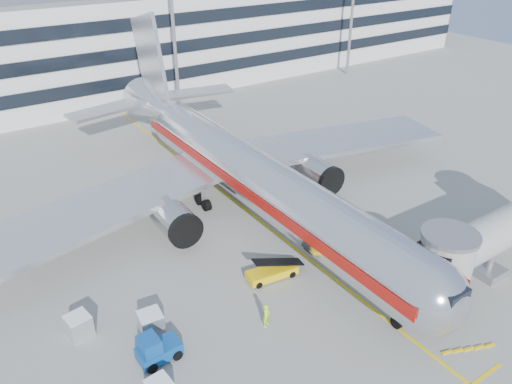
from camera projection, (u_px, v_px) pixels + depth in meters
ground at (321, 269)px, 40.51m from camera, size 180.00×180.00×0.00m
lead_in_line at (253, 215)px, 47.79m from camera, size 0.25×70.00×0.01m
main_jet at (243, 169)px, 47.01m from camera, size 50.95×48.70×16.06m
jet_bridge at (511, 227)px, 38.79m from camera, size 17.80×4.50×7.00m
terminal at (85, 42)px, 78.93m from camera, size 150.00×24.25×15.60m
light_mast_centre at (171, 3)px, 67.84m from camera, size 2.40×1.20×25.45m
belt_loader at (272, 272)px, 39.21m from camera, size 4.36×2.00×2.05m
baggage_tug at (156, 349)px, 31.72m from camera, size 2.81×1.87×2.06m
cargo_container_right at (79, 326)px, 33.70m from camera, size 1.73×1.73×1.60m
cargo_container_front at (151, 323)px, 33.88m from camera, size 1.68×1.68×1.64m
ramp_worker at (266, 315)px, 34.39m from camera, size 0.80×0.71×1.84m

